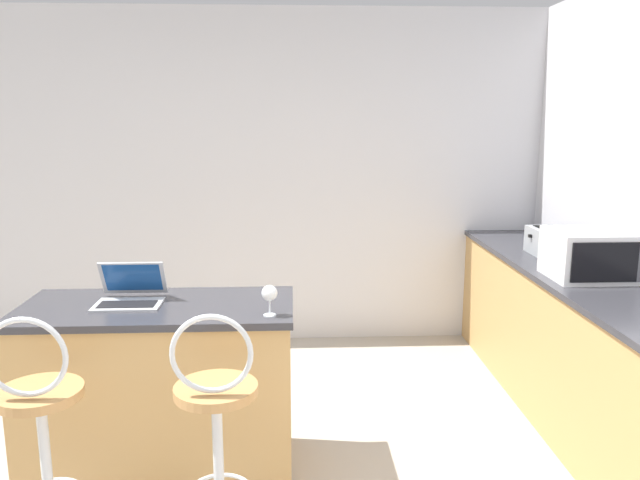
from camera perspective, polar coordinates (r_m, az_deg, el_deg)
The scene contains 9 objects.
wall_back at distance 4.93m, azimuth -6.15°, elevation 5.48°, with size 12.00×0.06×2.60m.
breakfast_bar at distance 3.31m, azimuth -14.32°, elevation -13.09°, with size 1.33×0.61×0.89m.
counter_right at distance 3.92m, azimuth 23.33°, elevation -9.77°, with size 0.58×3.22×0.89m.
bar_stool_near at distance 2.86m, azimuth -24.06°, elevation -16.53°, with size 0.40×0.40×1.06m.
bar_stool_far at distance 2.70m, azimuth -9.39°, elevation -17.44°, with size 0.40×0.40×1.06m.
laptop at distance 3.22m, azimuth -16.95°, elevation -4.61°, with size 0.32×0.28×0.20m.
microwave at distance 3.84m, azimuth 23.95°, elevation -1.23°, with size 0.52×0.38×0.27m.
toaster at distance 4.41m, azimuth 20.07°, elevation -0.07°, with size 0.24×0.26×0.18m.
wine_glass_tall at distance 2.87m, azimuth -4.64°, elevation -4.95°, with size 0.07×0.07×0.15m.
Camera 1 is at (0.29, -2.18, 1.79)m, focal length 35.00 mm.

